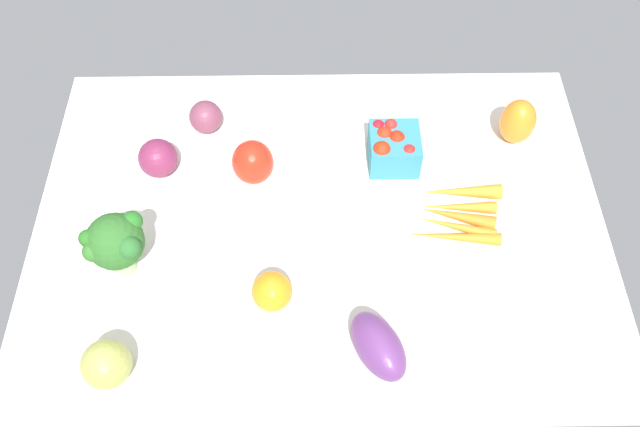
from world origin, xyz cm
name	(u,v)px	position (x,y,z in cm)	size (l,w,h in cm)	color
tablecloth	(320,223)	(0.00, 0.00, 1.00)	(104.00, 76.00, 2.00)	silver
broccoli_head	(115,242)	(33.93, 9.81, 10.28)	(10.24, 9.66, 13.22)	#A3C988
red_onion_center	(206,117)	(22.34, -22.88, 5.29)	(6.57, 6.57, 6.57)	#76394F
heirloom_tomato_green	(106,364)	(33.23, 29.37, 5.91)	(7.83, 7.83, 7.83)	#A0A64C
heirloom_tomato_orange	(272,291)	(8.15, 16.67, 5.39)	(6.77, 6.77, 6.77)	orange
bell_pepper_orange	(518,122)	(-38.58, -19.25, 6.98)	(6.92, 6.92, 9.96)	orange
berry_basket	(393,147)	(-14.12, -13.92, 5.98)	(9.51, 9.51, 8.11)	teal
bell_pepper_red	(253,162)	(12.42, -10.22, 6.40)	(7.76, 7.76, 8.79)	red
eggplant	(378,346)	(-8.76, 26.72, 5.49)	(12.52, 6.98, 6.98)	#643573
carrot_bunch	(458,213)	(-25.09, -0.20, 3.30)	(18.17, 13.19, 2.96)	orange
red_onion_near_basket	(158,158)	(30.36, -11.99, 5.72)	(7.44, 7.44, 7.44)	#79274A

